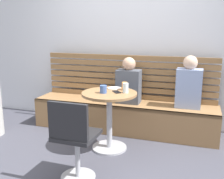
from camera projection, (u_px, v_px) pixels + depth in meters
ground at (93, 169)px, 2.95m from camera, size 8.00×8.00×0.00m
back_wall at (132, 32)px, 4.13m from camera, size 5.20×0.10×2.90m
booth_bench at (123, 116)px, 4.00m from camera, size 2.70×0.52×0.44m
booth_backrest at (128, 77)px, 4.10m from camera, size 2.65×0.04×0.67m
cafe_table at (109, 110)px, 3.33m from camera, size 0.68×0.68×0.74m
white_chair at (74, 138)px, 2.61m from camera, size 0.41×0.41×0.85m
person_adult at (189, 85)px, 3.63m from camera, size 0.34×0.22×0.71m
person_child_left at (129, 83)px, 3.87m from camera, size 0.34×0.22×0.66m
cup_mug_blue at (103, 89)px, 3.23m from camera, size 0.08×0.08×0.09m
cup_tumbler_orange at (125, 86)px, 3.39m from camera, size 0.07×0.07×0.10m
cup_glass_tall at (126, 88)px, 3.24m from camera, size 0.07×0.07×0.12m
plate_small at (114, 88)px, 3.48m from camera, size 0.17×0.17×0.01m
phone_on_table at (117, 92)px, 3.28m from camera, size 0.14×0.15×0.01m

